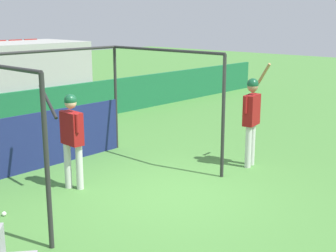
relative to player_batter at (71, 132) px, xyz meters
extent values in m
plane|color=#477F38|center=(1.02, -1.50, -1.10)|extent=(60.00, 60.00, 0.00)
cube|color=maroon|center=(1.84, 5.10, 0.11)|extent=(0.45, 0.40, 0.10)
cube|color=maroon|center=(1.84, 5.28, 0.34)|extent=(0.45, 0.06, 0.40)
cube|color=maroon|center=(2.39, 5.10, 0.11)|extent=(0.45, 0.40, 0.10)
cube|color=maroon|center=(2.39, 5.28, 0.34)|extent=(0.45, 0.06, 0.40)
cube|color=maroon|center=(2.94, 5.10, 0.11)|extent=(0.45, 0.40, 0.10)
cube|color=maroon|center=(2.94, 5.28, 0.34)|extent=(0.45, 0.06, 0.40)
cube|color=maroon|center=(3.49, 5.10, 0.11)|extent=(0.45, 0.40, 0.10)
cube|color=maroon|center=(3.49, 5.28, 0.34)|extent=(0.45, 0.06, 0.40)
cube|color=maroon|center=(1.84, 5.90, 0.51)|extent=(0.45, 0.40, 0.10)
cube|color=maroon|center=(2.39, 5.90, 0.51)|extent=(0.45, 0.40, 0.10)
cube|color=maroon|center=(2.39, 6.08, 0.74)|extent=(0.45, 0.06, 0.40)
cube|color=maroon|center=(2.94, 5.90, 0.51)|extent=(0.45, 0.40, 0.10)
cube|color=maroon|center=(2.94, 6.08, 0.74)|extent=(0.45, 0.06, 0.40)
cube|color=maroon|center=(3.49, 5.90, 0.51)|extent=(0.45, 0.40, 0.10)
cube|color=maroon|center=(3.49, 6.08, 0.74)|extent=(0.45, 0.06, 0.40)
cube|color=maroon|center=(2.39, 6.70, 0.91)|extent=(0.45, 0.40, 0.10)
cube|color=maroon|center=(2.39, 6.88, 1.14)|extent=(0.45, 0.06, 0.40)
cube|color=maroon|center=(2.94, 6.70, 0.91)|extent=(0.45, 0.40, 0.10)
cube|color=maroon|center=(2.94, 6.88, 1.14)|extent=(0.45, 0.06, 0.40)
cube|color=maroon|center=(3.49, 6.70, 0.91)|extent=(0.45, 0.40, 0.10)
cube|color=maroon|center=(3.49, 6.88, 1.14)|extent=(0.45, 0.06, 0.40)
cylinder|color=#282828|center=(-1.62, -1.68, 0.14)|extent=(0.07, 0.07, 2.47)
cylinder|color=#282828|center=(2.41, -1.68, 0.14)|extent=(0.07, 0.07, 2.47)
cylinder|color=#282828|center=(2.41, 1.51, 0.14)|extent=(0.07, 0.07, 2.47)
cylinder|color=#282828|center=(2.41, -0.09, 1.37)|extent=(0.06, 3.18, 0.06)
cylinder|color=#282828|center=(0.40, 1.51, 1.37)|extent=(4.03, 0.06, 0.06)
cube|color=navy|center=(0.40, 1.49, -0.49)|extent=(3.96, 0.03, 1.22)
cylinder|color=silver|center=(0.06, -0.11, -0.66)|extent=(0.14, 0.14, 0.86)
cylinder|color=silver|center=(-0.05, 0.10, -0.66)|extent=(0.14, 0.14, 0.86)
cube|color=maroon|center=(0.01, -0.01, 0.07)|extent=(0.24, 0.47, 0.61)
sphere|color=tan|center=(0.01, -0.01, 0.54)|extent=(0.22, 0.22, 0.22)
sphere|color=#144C2D|center=(0.01, -0.01, 0.59)|extent=(0.23, 0.23, 0.23)
cylinder|color=maroon|center=(-0.04, -0.25, 0.21)|extent=(0.07, 0.07, 0.34)
cylinder|color=maroon|center=(-0.02, 0.23, 0.21)|extent=(0.07, 0.07, 0.34)
cylinder|color=black|center=(-0.28, 0.27, 0.57)|extent=(0.22, 0.74, 0.54)
sphere|color=black|center=(0.07, 0.19, 0.33)|extent=(0.08, 0.08, 0.08)
cylinder|color=silver|center=(3.28, -1.73, -0.64)|extent=(0.15, 0.15, 0.92)
cylinder|color=silver|center=(3.49, -1.69, -0.64)|extent=(0.15, 0.15, 0.92)
cube|color=maroon|center=(3.39, -1.71, 0.15)|extent=(0.51, 0.31, 0.65)
sphere|color=#A37556|center=(3.39, -1.71, 0.65)|extent=(0.23, 0.23, 0.23)
sphere|color=#144C2D|center=(3.39, -1.71, 0.70)|extent=(0.24, 0.24, 0.24)
cylinder|color=maroon|center=(3.14, -1.72, 0.29)|extent=(0.08, 0.08, 0.36)
cylinder|color=maroon|center=(3.62, -1.63, 0.29)|extent=(0.08, 0.08, 0.36)
cylinder|color=#AD7F4C|center=(3.76, -1.65, 0.73)|extent=(0.20, 0.58, 0.79)
sphere|color=#AD7F4C|center=(3.51, -1.59, 0.35)|extent=(0.08, 0.08, 0.08)
cube|color=#99999E|center=(-2.68, -2.28, -0.46)|extent=(0.28, 0.34, 0.40)
sphere|color=white|center=(-1.53, -0.19, -1.06)|extent=(0.07, 0.07, 0.07)
camera|label=1|loc=(-4.95, -6.93, 2.08)|focal=50.00mm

